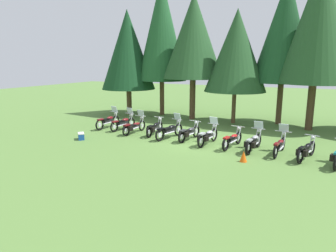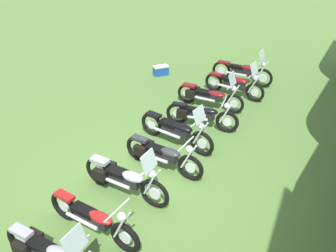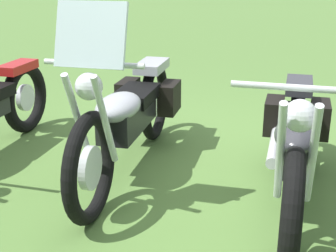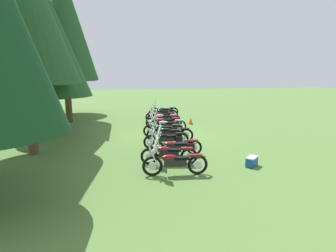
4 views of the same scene
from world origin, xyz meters
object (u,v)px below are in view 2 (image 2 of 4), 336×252
object	(u,v)px
motorcycle_4	(177,130)
motorcycle_7	(93,218)
motorcycle_2	(209,95)
motorcycle_5	(161,154)
picnic_cooler	(161,70)
motorcycle_3	(200,115)
motorcycle_1	(235,84)
motorcycle_0	(243,71)
motorcycle_6	(124,178)

from	to	relation	value
motorcycle_4	motorcycle_7	distance (m)	3.67
motorcycle_2	motorcycle_5	xyz separation A→B (m)	(3.60, -0.10, -0.01)
motorcycle_5	picnic_cooler	size ratio (longest dim) A/B	3.55
motorcycle_2	motorcycle_4	bearing A→B (deg)	-89.25
motorcycle_7	picnic_cooler	distance (m)	8.27
motorcycle_7	motorcycle_3	bearing A→B (deg)	92.03
motorcycle_1	motorcycle_4	xyz separation A→B (m)	(3.61, -0.72, 0.01)
motorcycle_2	motorcycle_3	distance (m)	1.33
motorcycle_0	motorcycle_4	bearing A→B (deg)	-94.18
motorcycle_0	picnic_cooler	size ratio (longest dim) A/B	3.67
motorcycle_1	motorcycle_2	distance (m)	1.28
motorcycle_0	motorcycle_2	size ratio (longest dim) A/B	1.00
motorcycle_1	picnic_cooler	world-z (taller)	motorcycle_1
motorcycle_2	motorcycle_6	xyz separation A→B (m)	(4.81, -0.49, 0.03)
motorcycle_0	picnic_cooler	distance (m)	3.14
picnic_cooler	motorcycle_0	bearing A→B (deg)	97.88
motorcycle_4	motorcycle_5	xyz separation A→B (m)	(1.14, 0.05, -0.04)
motorcycle_0	motorcycle_6	distance (m)	7.22
motorcycle_4	motorcycle_7	xyz separation A→B (m)	(3.65, -0.33, -0.06)
motorcycle_1	motorcycle_5	world-z (taller)	motorcycle_1
motorcycle_1	picnic_cooler	xyz separation A→B (m)	(-0.75, -3.10, -0.28)
motorcycle_7	motorcycle_0	bearing A→B (deg)	92.34
motorcycle_0	motorcycle_6	xyz separation A→B (m)	(7.14, -1.07, -0.00)
motorcycle_5	motorcycle_7	size ratio (longest dim) A/B	0.97
motorcycle_3	motorcycle_7	xyz separation A→B (m)	(4.79, -0.63, -0.01)
motorcycle_6	motorcycle_2	bearing A→B (deg)	91.81
motorcycle_3	motorcycle_5	bearing A→B (deg)	-99.71
motorcycle_0	motorcycle_3	bearing A→B (deg)	-92.30
motorcycle_4	motorcycle_5	world-z (taller)	motorcycle_4
motorcycle_1	motorcycle_4	world-z (taller)	motorcycle_4
motorcycle_3	motorcycle_6	bearing A→B (deg)	-103.84
motorcycle_1	motorcycle_2	xyz separation A→B (m)	(1.15, -0.58, -0.02)
motorcycle_2	motorcycle_7	world-z (taller)	motorcycle_2
motorcycle_1	motorcycle_3	distance (m)	2.50
motorcycle_2	motorcycle_6	bearing A→B (deg)	-91.67
motorcycle_4	motorcycle_7	world-z (taller)	motorcycle_4
motorcycle_5	picnic_cooler	xyz separation A→B (m)	(-5.50, -2.42, -0.25)
motorcycle_3	motorcycle_7	distance (m)	4.83
motorcycle_4	picnic_cooler	xyz separation A→B (m)	(-4.36, -2.38, -0.29)
motorcycle_2	motorcycle_3	xyz separation A→B (m)	(1.32, 0.15, -0.01)
motorcycle_7	motorcycle_6	bearing A→B (deg)	100.02
motorcycle_6	motorcycle_7	distance (m)	1.30
motorcycle_1	picnic_cooler	size ratio (longest dim) A/B	3.49
motorcycle_1	motorcycle_6	size ratio (longest dim) A/B	0.96
motorcycle_6	motorcycle_5	bearing A→B (deg)	79.76
motorcycle_2	motorcycle_6	distance (m)	4.84
motorcycle_0	motorcycle_7	xyz separation A→B (m)	(8.44, -1.06, -0.06)
motorcycle_1	motorcycle_2	bearing A→B (deg)	-106.25
motorcycle_1	motorcycle_2	world-z (taller)	motorcycle_1
motorcycle_3	motorcycle_6	world-z (taller)	motorcycle_6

